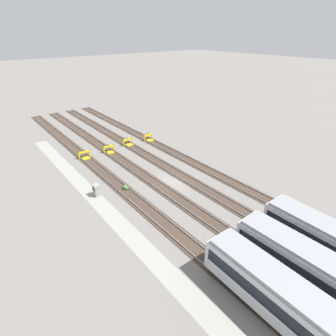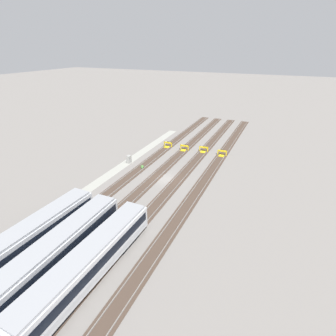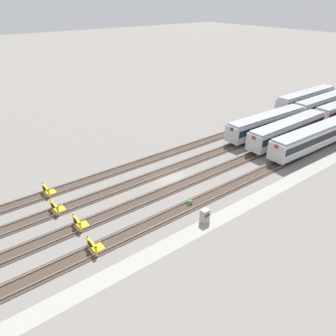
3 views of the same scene
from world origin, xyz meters
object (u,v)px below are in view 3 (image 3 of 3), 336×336
(subway_car_front_row_leftmost, at_px, (306,99))
(subway_car_front_row_centre, at_px, (324,104))
(bumper_stop_nearest_track, at_px, (94,246))
(weed_clump, at_px, (190,202))
(subway_car_front_row_rightmost, at_px, (288,130))
(bumper_stop_far_inner_track, at_px, (48,190))
(subway_car_front_row_right_inner, at_px, (312,138))
(subway_car_back_row_leftmost, at_px, (267,123))
(electrical_cabinet, at_px, (205,216))
(bumper_stop_middle_track, at_px, (57,207))
(bumper_stop_near_inner_track, at_px, (80,223))

(subway_car_front_row_leftmost, relative_size, subway_car_front_row_centre, 1.00)
(bumper_stop_nearest_track, bearing_deg, weed_clump, 1.29)
(subway_car_front_row_rightmost, relative_size, weed_clump, 19.60)
(bumper_stop_nearest_track, xyz_separation_m, bumper_stop_far_inner_track, (0.08, 12.76, 0.00))
(subway_car_front_row_leftmost, bearing_deg, bumper_stop_far_inner_track, 179.98)
(bumper_stop_far_inner_track, relative_size, weed_clump, 2.18)
(subway_car_front_row_right_inner, bearing_deg, subway_car_back_row_leftmost, 90.00)
(electrical_cabinet, bearing_deg, subway_car_front_row_right_inner, 7.24)
(subway_car_front_row_centre, distance_m, bumper_stop_middle_track, 56.58)
(electrical_cabinet, relative_size, weed_clump, 1.74)
(weed_clump, bearing_deg, subway_car_front_row_centre, 10.66)
(subway_car_front_row_right_inner, distance_m, weed_clump, 25.05)
(bumper_stop_near_inner_track, xyz_separation_m, bumper_stop_middle_track, (-0.83, 4.27, 0.00))
(weed_clump, bearing_deg, subway_car_front_row_right_inner, -0.60)
(subway_car_back_row_leftmost, relative_size, bumper_stop_nearest_track, 9.01)
(subway_car_front_row_leftmost, bearing_deg, electrical_cabinet, -160.43)
(subway_car_front_row_leftmost, xyz_separation_m, electrical_cabinet, (-45.07, -16.02, -1.24))
(subway_car_back_row_leftmost, height_order, bumper_stop_nearest_track, subway_car_back_row_leftmost)
(electrical_cabinet, bearing_deg, bumper_stop_nearest_track, 164.04)
(bumper_stop_near_inner_track, distance_m, electrical_cabinet, 13.41)
(subway_car_front_row_centre, xyz_separation_m, subway_car_front_row_right_inner, (-18.66, -8.47, 0.00))
(bumper_stop_middle_track, height_order, electrical_cabinet, electrical_cabinet)
(bumper_stop_middle_track, bearing_deg, bumper_stop_far_inner_track, 82.86)
(subway_car_front_row_leftmost, relative_size, bumper_stop_far_inner_track, 8.98)
(subway_car_back_row_leftmost, distance_m, bumper_stop_nearest_track, 38.43)
(subway_car_back_row_leftmost, height_order, bumper_stop_far_inner_track, subway_car_back_row_leftmost)
(subway_car_front_row_rightmost, bearing_deg, bumper_stop_nearest_track, -173.44)
(subway_car_front_row_centre, bearing_deg, electrical_cabinet, -165.22)
(subway_car_back_row_leftmost, distance_m, electrical_cabinet, 28.55)
(subway_car_back_row_leftmost, distance_m, bumper_stop_far_inner_track, 37.65)
(subway_car_front_row_right_inner, xyz_separation_m, subway_car_front_row_rightmost, (0.00, 4.29, 0.00))
(bumper_stop_near_inner_track, relative_size, electrical_cabinet, 1.26)
(bumper_stop_middle_track, bearing_deg, subway_car_front_row_right_inner, -12.63)
(bumper_stop_nearest_track, bearing_deg, subway_car_front_row_leftmost, 12.70)
(subway_car_front_row_leftmost, distance_m, subway_car_front_row_right_inner, 22.94)
(subway_car_front_row_centre, relative_size, bumper_stop_near_inner_track, 8.96)
(subway_car_front_row_right_inner, height_order, bumper_stop_far_inner_track, subway_car_front_row_right_inner)
(subway_car_front_row_right_inner, bearing_deg, bumper_stop_far_inner_track, 161.17)
(subway_car_front_row_centre, relative_size, bumper_stop_middle_track, 8.97)
(subway_car_front_row_right_inner, distance_m, bumper_stop_middle_track, 38.88)
(subway_car_back_row_leftmost, height_order, bumper_stop_middle_track, subway_car_back_row_leftmost)
(subway_car_front_row_centre, bearing_deg, bumper_stop_near_inner_track, -175.64)
(subway_car_front_row_leftmost, xyz_separation_m, weed_clump, (-44.07, -12.46, -1.80))
(subway_car_front_row_centre, distance_m, weed_clump, 44.44)
(subway_car_front_row_rightmost, xyz_separation_m, bumper_stop_near_inner_track, (-37.07, -0.07, -1.53))
(bumper_stop_near_inner_track, distance_m, weed_clump, 12.72)
(weed_clump, bearing_deg, bumper_stop_middle_track, 147.49)
(subway_car_front_row_centre, distance_m, subway_car_front_row_rightmost, 19.12)
(bumper_stop_near_inner_track, bearing_deg, subway_car_front_row_rightmost, 0.10)
(subway_car_front_row_centre, height_order, subway_car_front_row_rightmost, same)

